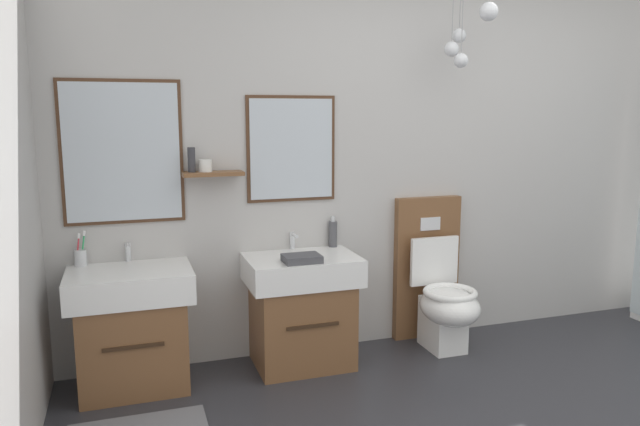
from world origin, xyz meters
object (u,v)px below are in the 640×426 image
at_px(vanity_sink_right, 301,307).
at_px(soap_dispenser, 333,234).
at_px(folded_hand_towel, 302,259).
at_px(vanity_sink_left, 132,325).
at_px(toothbrush_cup, 81,257).
at_px(toilet, 438,291).

xyz_separation_m(vanity_sink_right, soap_dispenser, (0.27, 0.18, 0.42)).
bearing_deg(vanity_sink_right, folded_hand_towel, -104.94).
height_order(vanity_sink_left, toothbrush_cup, toothbrush_cup).
height_order(toothbrush_cup, folded_hand_towel, toothbrush_cup).
distance_m(toilet, folded_hand_towel, 1.08).
bearing_deg(toothbrush_cup, vanity_sink_left, -33.16).
distance_m(vanity_sink_right, toilet, 0.97).
distance_m(toothbrush_cup, soap_dispenser, 1.55).
bearing_deg(toilet, vanity_sink_left, -179.71).
bearing_deg(toothbrush_cup, soap_dispenser, 0.36).
xyz_separation_m(toilet, toothbrush_cup, (-2.25, 0.16, 0.38)).
relative_size(soap_dispenser, folded_hand_towel, 0.93).
bearing_deg(vanity_sink_left, toothbrush_cup, 146.84).
relative_size(vanity_sink_left, soap_dispenser, 3.43).
xyz_separation_m(toilet, folded_hand_towel, (-1.01, -0.16, 0.35)).
relative_size(vanity_sink_left, toilet, 0.70).
distance_m(vanity_sink_left, toothbrush_cup, 0.50).
bearing_deg(toilet, vanity_sink_right, -179.40).
xyz_separation_m(soap_dispenser, folded_hand_towel, (-0.31, -0.33, -0.07)).
relative_size(toilet, folded_hand_towel, 4.55).
distance_m(vanity_sink_left, vanity_sink_right, 1.01).
xyz_separation_m(vanity_sink_left, toilet, (1.99, 0.01, 0.01)).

